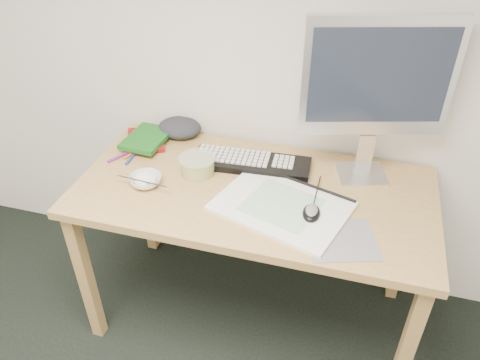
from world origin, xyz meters
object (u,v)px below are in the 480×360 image
object	(u,v)px
keyboard	(251,163)
rice_bowl	(146,181)
desk	(254,205)
sketchpad	(282,206)
monitor	(377,82)

from	to	relation	value
keyboard	rice_bowl	size ratio (longest dim) A/B	3.90
desk	sketchpad	distance (m)	0.18
keyboard	rice_bowl	distance (m)	0.44
keyboard	monitor	size ratio (longest dim) A/B	0.76
keyboard	monitor	world-z (taller)	monitor
sketchpad	monitor	xyz separation A→B (m)	(0.27, 0.30, 0.40)
monitor	rice_bowl	distance (m)	0.95
desk	sketchpad	bearing A→B (deg)	-34.57
sketchpad	rice_bowl	world-z (taller)	rice_bowl
sketchpad	desk	bearing A→B (deg)	162.73
desk	monitor	world-z (taller)	monitor
sketchpad	rice_bowl	distance (m)	0.55
keyboard	rice_bowl	bearing A→B (deg)	-149.76
sketchpad	monitor	size ratio (longest dim) A/B	0.73
monitor	sketchpad	bearing A→B (deg)	-147.71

